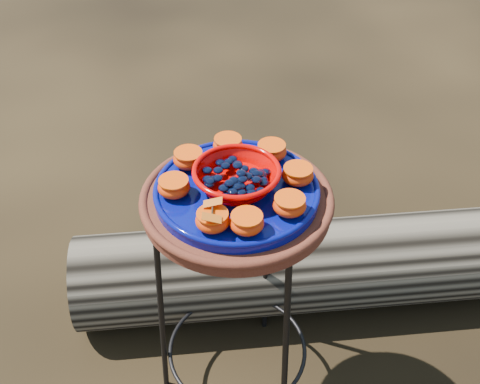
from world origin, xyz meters
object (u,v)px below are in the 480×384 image
at_px(terracotta_saucer, 237,202).
at_px(driftwood_log, 327,264).
at_px(plant_stand, 237,304).
at_px(cobalt_plate, 237,192).
at_px(red_bowl, 237,179).

bearing_deg(terracotta_saucer, driftwood_log, 71.84).
relative_size(plant_stand, driftwood_log, 0.42).
bearing_deg(terracotta_saucer, cobalt_plate, 0.00).
bearing_deg(plant_stand, driftwood_log, 71.84).
distance_m(red_bowl, driftwood_log, 0.78).
bearing_deg(driftwood_log, red_bowl, -108.16).
bearing_deg(driftwood_log, cobalt_plate, -108.16).
xyz_separation_m(plant_stand, driftwood_log, (0.14, 0.43, -0.19)).
xyz_separation_m(red_bowl, driftwood_log, (0.14, 0.43, -0.63)).
distance_m(plant_stand, driftwood_log, 0.49).
bearing_deg(driftwood_log, plant_stand, -108.16).
bearing_deg(terracotta_saucer, plant_stand, 0.00).
height_order(plant_stand, terracotta_saucer, terracotta_saucer).
xyz_separation_m(terracotta_saucer, red_bowl, (0.00, 0.00, 0.07)).
xyz_separation_m(cobalt_plate, driftwood_log, (0.14, 0.43, -0.59)).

